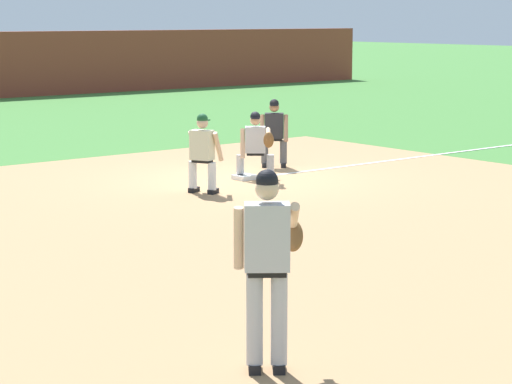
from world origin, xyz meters
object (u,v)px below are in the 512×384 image
at_px(baserunner, 203,150).
at_px(first_base_bag, 245,177).
at_px(first_baseman, 256,143).
at_px(pitcher, 269,258).
at_px(baseball, 276,250).
at_px(umpire, 274,130).

bearing_deg(baserunner, first_base_bag, 26.00).
xyz_separation_m(first_baseman, baserunner, (-1.76, -0.64, 0.06)).
relative_size(first_base_bag, pitcher, 0.20).
bearing_deg(pitcher, baserunner, 58.01).
distance_m(pitcher, first_baseman, 10.88).
xyz_separation_m(first_base_bag, baserunner, (-1.56, -0.76, 0.75)).
relative_size(baseball, first_baseman, 0.06).
relative_size(first_base_bag, baseball, 5.14).
bearing_deg(baserunner, umpire, 28.39).
relative_size(baserunner, umpire, 1.00).
bearing_deg(baseball, pitcher, -130.56).
relative_size(baseball, pitcher, 0.04).
bearing_deg(umpire, baseball, -129.51).
height_order(baseball, umpire, umpire).
xyz_separation_m(first_baseman, umpire, (1.29, 1.01, 0.06)).
bearing_deg(first_baseman, baseball, -126.26).
bearing_deg(pitcher, baseball, 49.44).
relative_size(pitcher, first_baseman, 1.39).
xyz_separation_m(first_base_bag, first_baseman, (0.20, -0.12, 0.69)).
xyz_separation_m(first_base_bag, baseball, (-3.51, -5.18, -0.01)).
height_order(first_base_bag, baseball, first_base_bag).
height_order(first_base_bag, baserunner, baserunner).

